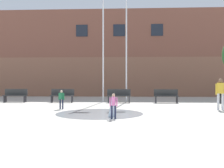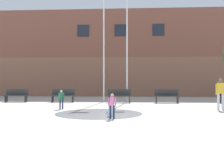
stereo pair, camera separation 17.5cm
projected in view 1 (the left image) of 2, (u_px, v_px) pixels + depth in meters
ground_plane at (103, 139)px, 6.70m from camera, size 100.00×100.00×0.00m
library_building at (120, 56)px, 27.38m from camera, size 36.00×6.05×8.21m
splash_fountain at (105, 110)px, 11.41m from camera, size 3.93×3.93×0.88m
park_bench_far_left at (15, 95)px, 18.04m from camera, size 1.60×0.44×0.91m
park_bench_left_of_flagpoles at (62, 95)px, 17.96m from camera, size 1.60×0.44×0.91m
park_bench_center at (119, 96)px, 17.71m from camera, size 1.60×0.44×0.91m
park_bench_under_right_flagpole at (166, 96)px, 17.44m from camera, size 1.60×0.44×0.91m
adult_near_bench at (220, 92)px, 13.22m from camera, size 0.50×0.33×1.59m
child_with_pink_shirt at (61, 98)px, 13.62m from camera, size 0.31×0.24×0.99m
child_running at (113, 104)px, 10.17m from camera, size 0.31×0.22×0.99m
flagpole_left at (104, 37)px, 18.27m from camera, size 0.80×0.10×8.54m
flagpole_right at (127, 40)px, 18.19m from camera, size 0.80×0.10×8.14m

